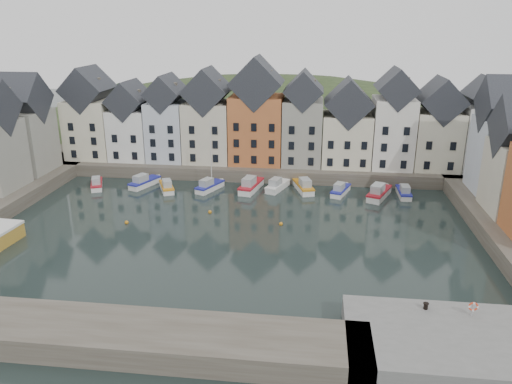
% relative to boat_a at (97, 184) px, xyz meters
% --- Properties ---
extents(ground, '(260.00, 260.00, 0.00)m').
position_rel_boat_a_xyz_m(ground, '(24.04, -16.59, -0.62)').
color(ground, black).
rests_on(ground, ground).
extents(far_quay, '(90.00, 16.00, 2.00)m').
position_rel_boat_a_xyz_m(far_quay, '(24.04, 13.41, 0.38)').
color(far_quay, '#474137').
rests_on(far_quay, ground).
extents(near_quay, '(18.00, 10.00, 2.00)m').
position_rel_boat_a_xyz_m(near_quay, '(46.04, -36.59, 0.38)').
color(near_quay, '#60605E').
rests_on(near_quay, ground).
extents(near_wall, '(50.00, 6.00, 2.00)m').
position_rel_boat_a_xyz_m(near_wall, '(14.04, -38.59, 0.38)').
color(near_wall, '#474137').
rests_on(near_wall, ground).
extents(hillside, '(153.60, 70.40, 64.00)m').
position_rel_boat_a_xyz_m(hillside, '(24.06, 39.41, -18.58)').
color(hillside, '#223219').
rests_on(hillside, ground).
extents(far_terrace, '(72.37, 8.16, 17.78)m').
position_rel_boat_a_xyz_m(far_terrace, '(27.25, 11.41, 8.26)').
color(far_terrace, beige).
rests_on(far_terrace, far_quay).
extents(left_terrace, '(7.65, 17.00, 15.69)m').
position_rel_boat_a_xyz_m(left_terrace, '(-11.96, -3.09, 8.26)').
color(left_terrace, gray).
rests_on(left_terrace, left_quay).
extents(mooring_buoys, '(20.50, 5.50, 0.50)m').
position_rel_boat_a_xyz_m(mooring_buoys, '(20.04, -11.25, -0.47)').
color(mooring_buoys, '#BF7816').
rests_on(mooring_buoys, ground).
extents(boat_a, '(3.62, 5.61, 2.07)m').
position_rel_boat_a_xyz_m(boat_a, '(0.00, 0.00, 0.00)').
color(boat_a, silver).
rests_on(boat_a, ground).
extents(boat_b, '(3.92, 6.23, 2.29)m').
position_rel_boat_a_xyz_m(boat_b, '(7.18, 1.62, 0.07)').
color(boat_b, silver).
rests_on(boat_b, ground).
extents(boat_c, '(3.80, 5.70, 2.10)m').
position_rel_boat_a_xyz_m(boat_c, '(11.40, -0.02, 0.01)').
color(boat_c, silver).
rests_on(boat_c, ground).
extents(boat_d, '(3.89, 5.99, 10.99)m').
position_rel_boat_a_xyz_m(boat_d, '(17.91, 0.97, 0.10)').
color(boat_d, silver).
rests_on(boat_d, ground).
extents(boat_e, '(3.42, 7.05, 2.60)m').
position_rel_boat_a_xyz_m(boat_e, '(24.34, 1.66, 0.16)').
color(boat_e, silver).
rests_on(boat_e, ground).
extents(boat_f, '(3.63, 6.05, 2.22)m').
position_rel_boat_a_xyz_m(boat_f, '(28.38, 2.49, 0.05)').
color(boat_f, silver).
rests_on(boat_f, ground).
extents(boat_g, '(3.71, 6.53, 2.40)m').
position_rel_boat_a_xyz_m(boat_g, '(32.52, 2.47, 0.10)').
color(boat_g, silver).
rests_on(boat_g, ground).
extents(boat_h, '(3.39, 5.74, 2.11)m').
position_rel_boat_a_xyz_m(boat_h, '(38.10, 1.60, 0.01)').
color(boat_h, silver).
rests_on(boat_h, ground).
extents(boat_i, '(4.45, 6.97, 2.57)m').
position_rel_boat_a_xyz_m(boat_i, '(43.71, 0.58, 0.15)').
color(boat_i, silver).
rests_on(boat_i, ground).
extents(boat_j, '(1.73, 5.39, 2.06)m').
position_rel_boat_a_xyz_m(boat_j, '(47.56, 1.82, -0.00)').
color(boat_j, silver).
rests_on(boat_j, ground).
extents(mooring_bollard, '(0.48, 0.48, 0.56)m').
position_rel_boat_a_xyz_m(mooring_bollard, '(43.88, -33.09, 1.69)').
color(mooring_bollard, black).
rests_on(mooring_bollard, near_quay).
extents(life_ring_post, '(0.80, 0.17, 1.30)m').
position_rel_boat_a_xyz_m(life_ring_post, '(47.46, -33.72, 2.25)').
color(life_ring_post, gray).
rests_on(life_ring_post, near_quay).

